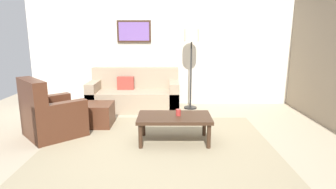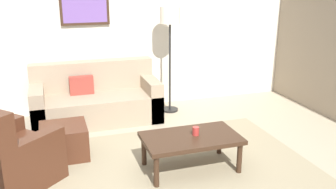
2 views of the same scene
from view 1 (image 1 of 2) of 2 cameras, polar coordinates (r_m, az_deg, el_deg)
The scene contains 10 objects.
ground_plane at distance 4.32m, azimuth -2.12°, elevation -9.93°, with size 8.00×8.00×0.00m, color tan.
rear_partition at distance 6.61m, azimuth -1.42°, elevation 10.22°, with size 6.00×0.12×2.80m, color silver.
area_rug at distance 4.32m, azimuth -2.12°, elevation -9.88°, with size 3.36×2.73×0.01m, color gray.
couch_main at distance 6.29m, azimuth -6.74°, elevation -0.10°, with size 1.91×0.90×0.88m.
armchair_leather at distance 4.93m, azimuth -22.74°, elevation -4.34°, with size 1.13×1.13×0.95m.
ottoman at distance 5.27m, azimuth -14.15°, elevation -3.92°, with size 0.56×0.56×0.40m, color #4C2819.
coffee_table at distance 4.31m, azimuth 1.18°, elevation -4.95°, with size 1.10×0.64×0.41m.
cup at distance 4.29m, azimuth 2.00°, elevation -3.61°, with size 0.08×0.08×0.10m, color #B2332D.
lamp_standing at distance 6.12m, azimuth 4.62°, elevation 10.11°, with size 0.32×0.32×1.71m.
framed_artwork at distance 6.56m, azimuth -6.92°, elevation 12.43°, with size 0.76×0.04×0.48m.
Camera 1 is at (0.15, -4.00, 1.63)m, focal length 30.46 mm.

